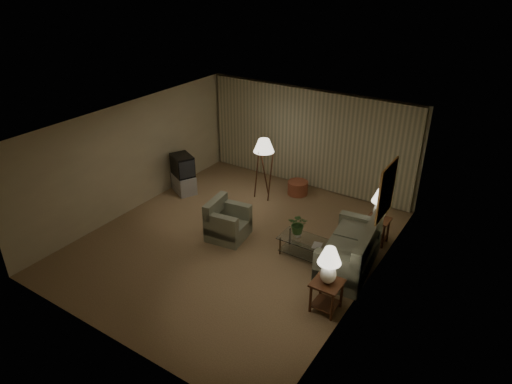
# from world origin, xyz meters

# --- Properties ---
(ground) EXTENTS (7.00, 7.00, 0.00)m
(ground) POSITION_xyz_m (0.00, 0.00, 0.00)
(ground) COLOR tan
(ground) RESTS_ON ground
(room_shell) EXTENTS (6.04, 7.02, 2.72)m
(room_shell) POSITION_xyz_m (0.02, 1.51, 1.75)
(room_shell) COLOR beige
(room_shell) RESTS_ON ground
(sofa) EXTENTS (1.98, 1.28, 0.79)m
(sofa) POSITION_xyz_m (2.50, 0.43, 0.40)
(sofa) COLOR gray
(sofa) RESTS_ON ground
(armchair) EXTENTS (1.06, 1.03, 0.71)m
(armchair) POSITION_xyz_m (-0.22, 0.07, 0.35)
(armchair) COLOR gray
(armchair) RESTS_ON ground
(side_table_near) EXTENTS (0.51, 0.51, 0.60)m
(side_table_near) POSITION_xyz_m (2.65, -0.92, 0.41)
(side_table_near) COLOR #3C1D10
(side_table_near) RESTS_ON ground
(side_table_far) EXTENTS (0.50, 0.42, 0.60)m
(side_table_far) POSITION_xyz_m (2.65, 1.68, 0.40)
(side_table_far) COLOR #3C1D10
(side_table_far) RESTS_ON ground
(table_lamp_near) EXTENTS (0.41, 0.41, 0.71)m
(table_lamp_near) POSITION_xyz_m (2.65, -0.92, 1.02)
(table_lamp_near) COLOR white
(table_lamp_near) RESTS_ON side_table_near
(table_lamp_far) EXTENTS (0.41, 0.41, 0.71)m
(table_lamp_far) POSITION_xyz_m (2.65, 1.68, 1.02)
(table_lamp_far) COLOR white
(table_lamp_far) RESTS_ON side_table_far
(coffee_table) EXTENTS (1.04, 0.57, 0.41)m
(coffee_table) POSITION_xyz_m (1.55, 0.33, 0.28)
(coffee_table) COLOR silver
(coffee_table) RESTS_ON ground
(tv_cabinet) EXTENTS (1.11, 1.06, 0.50)m
(tv_cabinet) POSITION_xyz_m (-2.55, 1.24, 0.25)
(tv_cabinet) COLOR #A4A4A6
(tv_cabinet) RESTS_ON ground
(crt_tv) EXTENTS (1.02, 0.98, 0.55)m
(crt_tv) POSITION_xyz_m (-2.55, 1.24, 0.78)
(crt_tv) COLOR black
(crt_tv) RESTS_ON tv_cabinet
(floor_lamp) EXTENTS (0.53, 0.53, 1.63)m
(floor_lamp) POSITION_xyz_m (-0.58, 2.13, 0.85)
(floor_lamp) COLOR #3C1D10
(floor_lamp) RESTS_ON ground
(ottoman) EXTENTS (0.66, 0.66, 0.36)m
(ottoman) POSITION_xyz_m (0.08, 2.79, 0.18)
(ottoman) COLOR #B0583B
(ottoman) RESTS_ON ground
(vase) EXTENTS (0.19, 0.19, 0.15)m
(vase) POSITION_xyz_m (1.40, 0.33, 0.49)
(vase) COLOR white
(vase) RESTS_ON coffee_table
(flowers) EXTENTS (0.49, 0.45, 0.45)m
(flowers) POSITION_xyz_m (1.40, 0.33, 0.79)
(flowers) COLOR #3A682E
(flowers) RESTS_ON vase
(book) EXTENTS (0.23, 0.28, 0.02)m
(book) POSITION_xyz_m (1.80, 0.23, 0.42)
(book) COLOR olive
(book) RESTS_ON coffee_table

